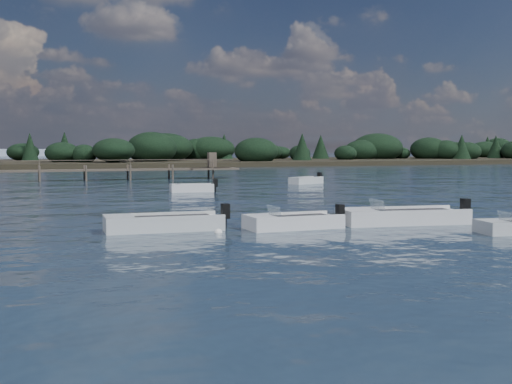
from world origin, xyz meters
name	(u,v)px	position (x,y,z in m)	size (l,w,h in m)	color
ground	(152,174)	(0.00, 60.00, 0.00)	(400.00, 400.00, 0.00)	#162434
dinghy_mid_white_a	(402,219)	(0.40, 6.98, 0.18)	(5.97, 2.81, 1.37)	silver
tender_far_grey_b	(306,182)	(8.94, 35.24, 0.18)	(3.67, 2.46, 1.25)	#BAC0C2
tender_far_white	(192,190)	(-3.22, 28.83, 0.17)	(3.51, 1.51, 1.19)	silver
dinghy_extra_a	(293,224)	(-4.68, 7.13, 0.16)	(4.25, 1.77, 1.20)	silver
dinghy_mid_grey	(163,226)	(-9.76, 8.34, 0.17)	(5.04, 1.95, 1.26)	#BAC0C2
buoy_c	(218,233)	(-7.94, 6.87, 0.00)	(0.32, 0.32, 0.32)	white
far_headland	(240,154)	(25.00, 100.00, 1.96)	(190.00, 40.00, 5.80)	black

